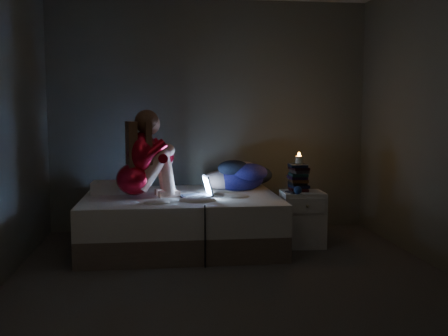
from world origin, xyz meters
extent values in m
cube|color=#383533|center=(0.00, 0.00, -0.01)|extent=(3.60, 3.80, 0.02)
cube|color=#54574D|center=(0.00, 1.91, 1.30)|extent=(3.60, 0.02, 2.60)
cube|color=#54574D|center=(0.00, -1.91, 1.30)|extent=(3.60, 0.02, 2.60)
cube|color=silver|center=(-1.06, 1.33, 0.58)|extent=(0.41, 0.29, 0.12)
cube|color=silver|center=(0.85, 1.00, 0.28)|extent=(0.43, 0.38, 0.55)
cylinder|color=beige|center=(0.82, 1.08, 0.86)|extent=(0.07, 0.07, 0.08)
cube|color=black|center=(0.72, 0.94, 0.56)|extent=(0.11, 0.16, 0.01)
sphere|color=navy|center=(0.76, 0.84, 0.59)|extent=(0.08, 0.08, 0.08)
camera|label=1|loc=(-0.55, -3.99, 1.33)|focal=41.47mm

